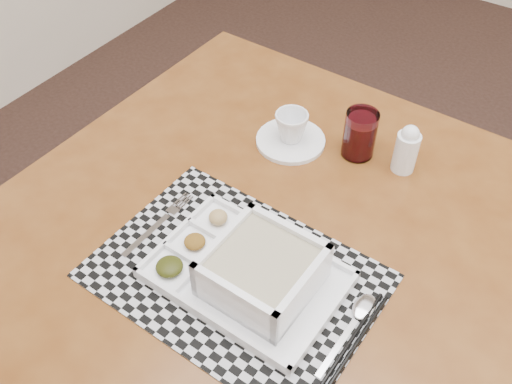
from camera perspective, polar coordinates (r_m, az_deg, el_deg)
dining_table at (r=1.12m, az=1.71°, el=-6.54°), size 1.05×1.05×0.77m
placemat at (r=1.00m, az=-2.04°, el=-8.37°), size 0.48×0.35×0.00m
serving_tray at (r=0.96m, az=-0.06°, el=-8.04°), size 0.32×0.23×0.09m
fork at (r=1.08m, az=-9.62°, el=-3.04°), size 0.02×0.19×0.00m
spoon at (r=0.97m, az=10.40°, el=-11.79°), size 0.04×0.18×0.01m
chopsticks at (r=0.93m, az=9.27°, el=-15.28°), size 0.02×0.24×0.01m
saucer at (r=1.24m, az=3.47°, el=5.15°), size 0.15×0.15×0.01m
cup at (r=1.21m, az=3.55°, el=6.53°), size 0.09×0.09×0.07m
juice_glass at (r=1.20m, az=10.32°, el=5.58°), size 0.07×0.07×0.11m
creamer_bottle at (r=1.18m, az=14.82°, el=4.18°), size 0.05×0.05×0.11m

